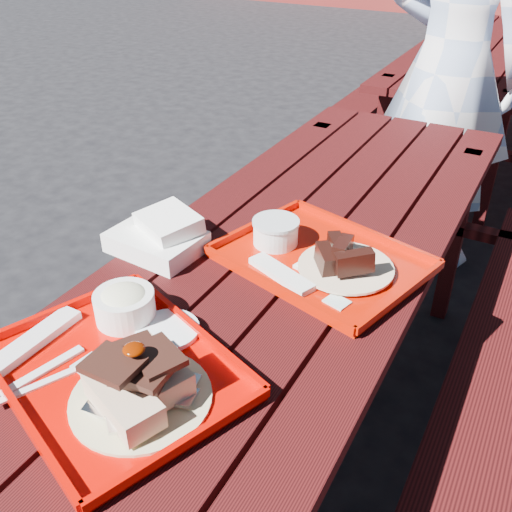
% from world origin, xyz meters
% --- Properties ---
extents(ground, '(60.00, 60.00, 0.00)m').
position_xyz_m(ground, '(0.00, 0.00, 0.00)').
color(ground, black).
rests_on(ground, ground).
extents(picnic_table_near, '(1.41, 2.40, 0.75)m').
position_xyz_m(picnic_table_near, '(-0.00, 0.00, 0.56)').
color(picnic_table_near, '#3A0B0B').
rests_on(picnic_table_near, ground).
extents(picnic_table_far, '(1.41, 2.40, 0.75)m').
position_xyz_m(picnic_table_far, '(-0.00, 2.80, 0.56)').
color(picnic_table_far, '#3A0B0B').
rests_on(picnic_table_far, ground).
extents(near_tray, '(0.59, 0.53, 0.15)m').
position_xyz_m(near_tray, '(-0.07, -0.54, 0.79)').
color(near_tray, '#C30700').
rests_on(near_tray, picnic_table_near).
extents(far_tray, '(0.56, 0.49, 0.08)m').
position_xyz_m(far_tray, '(0.10, -0.01, 0.77)').
color(far_tray, '#B31101').
rests_on(far_tray, picnic_table_near).
extents(white_cloth, '(0.24, 0.21, 0.09)m').
position_xyz_m(white_cloth, '(-0.29, -0.14, 0.79)').
color(white_cloth, white).
rests_on(white_cloth, picnic_table_near).
extents(person, '(0.76, 0.60, 1.83)m').
position_xyz_m(person, '(0.08, 1.45, 0.91)').
color(person, '#9CB3D9').
rests_on(person, ground).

